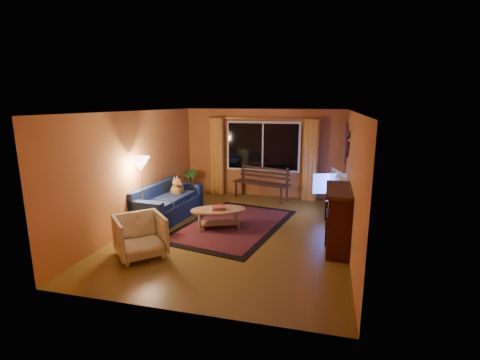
% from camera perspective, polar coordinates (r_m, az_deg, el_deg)
% --- Properties ---
extents(floor, '(4.50, 6.00, 0.02)m').
position_cam_1_polar(floor, '(7.47, -0.57, -8.45)').
color(floor, brown).
rests_on(floor, ground).
extents(ceiling, '(4.50, 6.00, 0.02)m').
position_cam_1_polar(ceiling, '(6.97, -0.61, 11.26)').
color(ceiling, white).
rests_on(ceiling, ground).
extents(wall_back, '(4.50, 0.02, 2.50)m').
position_cam_1_polar(wall_back, '(10.01, 3.80, 4.40)').
color(wall_back, '#C4743A').
rests_on(wall_back, ground).
extents(wall_left, '(0.02, 6.00, 2.50)m').
position_cam_1_polar(wall_left, '(7.98, -16.49, 1.81)').
color(wall_left, '#C4743A').
rests_on(wall_left, ground).
extents(wall_right, '(0.02, 6.00, 2.50)m').
position_cam_1_polar(wall_right, '(6.91, 17.86, 0.09)').
color(wall_right, '#C4743A').
rests_on(wall_right, ground).
extents(window, '(2.00, 0.02, 1.30)m').
position_cam_1_polar(window, '(9.92, 3.75, 5.49)').
color(window, black).
rests_on(window, wall_back).
extents(curtain_rod, '(3.20, 0.03, 0.03)m').
position_cam_1_polar(curtain_rod, '(9.81, 3.77, 10.10)').
color(curtain_rod, '#BF8C3F').
rests_on(curtain_rod, wall_back).
extents(curtain_left, '(0.36, 0.36, 2.24)m').
position_cam_1_polar(curtain_left, '(10.23, -3.82, 3.84)').
color(curtain_left, gold).
rests_on(curtain_left, ground).
extents(curtain_right, '(0.36, 0.36, 2.24)m').
position_cam_1_polar(curtain_right, '(9.75, 11.48, 3.19)').
color(curtain_right, gold).
rests_on(curtain_right, ground).
extents(bench, '(1.64, 0.91, 0.47)m').
position_cam_1_polar(bench, '(9.78, 3.44, -1.85)').
color(bench, '#311E19').
rests_on(bench, ground).
extents(potted_plant, '(0.54, 0.54, 0.80)m').
position_cam_1_polar(potted_plant, '(10.12, -8.14, -0.51)').
color(potted_plant, '#235B1E').
rests_on(potted_plant, ground).
extents(sofa, '(1.06, 2.07, 0.81)m').
position_cam_1_polar(sofa, '(8.33, -11.79, -3.48)').
color(sofa, '#152349').
rests_on(sofa, ground).
extents(dog, '(0.32, 0.41, 0.43)m').
position_cam_1_polar(dog, '(8.65, -10.27, -1.38)').
color(dog, olive).
rests_on(dog, sofa).
extents(armchair, '(1.10, 1.09, 0.82)m').
position_cam_1_polar(armchair, '(6.43, -16.07, -8.51)').
color(armchair, beige).
rests_on(armchair, ground).
extents(floor_lamp, '(0.32, 0.32, 1.57)m').
position_cam_1_polar(floor_lamp, '(7.70, -15.74, -2.07)').
color(floor_lamp, '#BF8C3F').
rests_on(floor_lamp, ground).
extents(rug, '(2.56, 3.46, 0.02)m').
position_cam_1_polar(rug, '(7.80, -1.13, -7.37)').
color(rug, '#6B1A06').
rests_on(rug, ground).
extents(coffee_table, '(1.55, 1.55, 0.43)m').
position_cam_1_polar(coffee_table, '(7.59, -3.57, -6.33)').
color(coffee_table, '#A37E5B').
rests_on(coffee_table, ground).
extents(tv_console, '(0.39, 1.08, 0.45)m').
position_cam_1_polar(tv_console, '(8.83, 15.07, -3.95)').
color(tv_console, black).
rests_on(tv_console, ground).
extents(television, '(0.46, 1.06, 0.62)m').
position_cam_1_polar(television, '(8.70, 15.27, -0.59)').
color(television, black).
rests_on(television, tv_console).
extents(fireplace, '(0.40, 1.20, 1.10)m').
position_cam_1_polar(fireplace, '(6.69, 15.86, -6.39)').
color(fireplace, maroon).
rests_on(fireplace, ground).
extents(mirror_cluster, '(0.06, 0.60, 0.56)m').
position_cam_1_polar(mirror_cluster, '(8.10, 17.23, 5.85)').
color(mirror_cluster, black).
rests_on(mirror_cluster, wall_right).
extents(painting, '(0.04, 0.76, 0.96)m').
position_cam_1_polar(painting, '(9.26, 16.90, 5.72)').
color(painting, '#D85B10').
rests_on(painting, wall_right).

